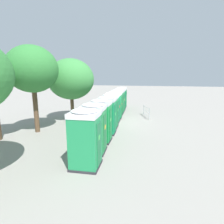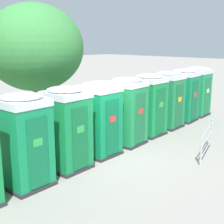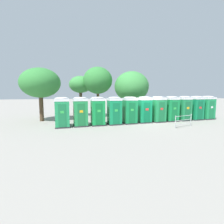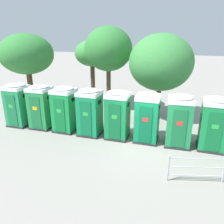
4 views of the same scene
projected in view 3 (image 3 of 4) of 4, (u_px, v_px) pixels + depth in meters
ground_plane at (146, 123)px, 16.56m from camera, size 120.00×120.00×0.00m
portapotty_0 at (62, 112)px, 14.60m from camera, size 1.27×1.27×2.54m
portapotty_1 at (80, 111)px, 15.09m from camera, size 1.29×1.30×2.54m
portapotty_2 at (98, 111)px, 15.51m from camera, size 1.24×1.26×2.54m
portapotty_3 at (114, 111)px, 15.89m from camera, size 1.24×1.27×2.54m
portapotty_4 at (130, 110)px, 16.36m from camera, size 1.25×1.28×2.54m
portapotty_5 at (144, 109)px, 16.84m from camera, size 1.23×1.26×2.54m
portapotty_6 at (158, 109)px, 17.25m from camera, size 1.32×1.32×2.54m
portapotty_7 at (171, 109)px, 17.73m from camera, size 1.26×1.26×2.54m
portapotty_8 at (184, 108)px, 18.14m from camera, size 1.25×1.27×2.54m
portapotty_9 at (196, 108)px, 18.59m from camera, size 1.34×1.33×2.54m
portapotty_10 at (207, 107)px, 19.05m from camera, size 1.34×1.31×2.54m
street_tree_0 at (80, 85)px, 20.95m from camera, size 2.70×2.70×4.87m
street_tree_1 at (132, 87)px, 20.11m from camera, size 3.93×3.93×5.31m
street_tree_2 at (98, 81)px, 20.02m from camera, size 3.33×3.33×5.81m
street_tree_3 at (40, 83)px, 17.46m from camera, size 3.95×3.95×5.36m
event_barrier at (183, 120)px, 14.80m from camera, size 1.96×0.69×1.05m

